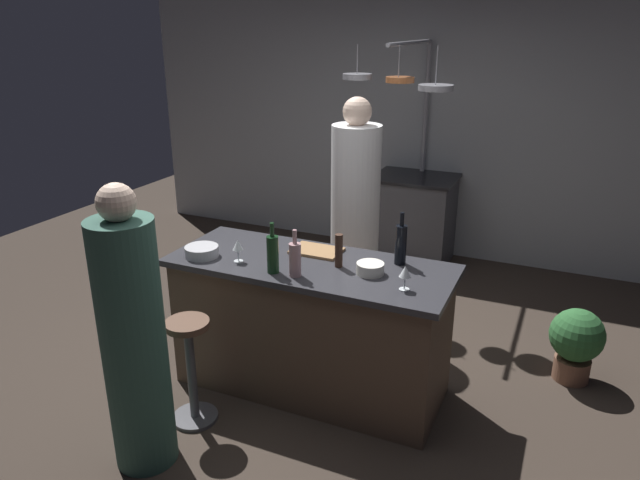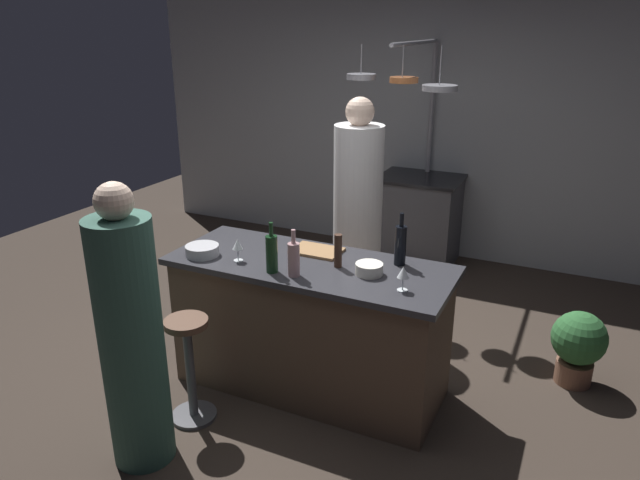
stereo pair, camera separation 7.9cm
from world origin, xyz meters
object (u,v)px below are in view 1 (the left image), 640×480
Objects in this scene: stove_range at (413,219)px; wine_glass_near_left_guest at (238,246)px; wine_bottle_dark at (401,244)px; pepper_mill at (339,251)px; mixing_bowl_steel at (202,251)px; wine_bottle_rose at (295,259)px; mixing_bowl_ceramic at (370,268)px; cutting_board at (317,251)px; wine_bottle_red at (273,253)px; chef at (355,222)px; guest_left at (134,342)px; potted_plant at (576,341)px; bar_stool_left at (191,366)px; wine_glass_near_right_guest at (405,273)px.

wine_glass_near_left_guest reaches higher than stove_range.
wine_bottle_dark is 1.01m from wine_glass_near_left_guest.
mixing_bowl_steel is at bearing -166.73° from pepper_mill.
wine_bottle_rose reaches higher than stove_range.
mixing_bowl_ceramic is (1.08, 0.18, 0.00)m from mixing_bowl_steel.
mixing_bowl_steel is at bearing -150.01° from cutting_board.
cutting_board is 1.11× the size of wine_bottle_rose.
wine_bottle_red reaches higher than mixing_bowl_ceramic.
cutting_board is at bearing 143.42° from pepper_mill.
guest_left is at bearing -102.35° from chef.
wine_bottle_red is at bearing -91.93° from chef.
guest_left is at bearing -117.34° from wine_bottle_red.
stove_range is at bearing 99.25° from mixing_bowl_ceramic.
potted_plant is at bearing 40.23° from guest_left.
bar_stool_left is 3.16× the size of mixing_bowl_steel.
chef is 10.86× the size of mixing_bowl_ceramic.
wine_glass_near_right_guest is 1.00× the size of wine_glass_near_left_guest.
stove_range is 0.56× the size of guest_left.
wine_bottle_dark is (0.55, 0.03, 0.12)m from cutting_board.
wine_bottle_dark is at bearing 3.50° from cutting_board.
wine_bottle_rose is (0.04, -0.40, 0.10)m from cutting_board.
guest_left is 4.79× the size of wine_bottle_dark.
chef is 1.77m from bar_stool_left.
wine_glass_near_right_guest is at bearing 1.87° from mixing_bowl_steel.
pepper_mill is (0.73, 1.03, 0.26)m from guest_left.
pepper_mill is 1.44× the size of wine_glass_near_left_guest.
guest_left is 1.39m from mixing_bowl_ceramic.
bar_stool_left is 0.78m from wine_glass_near_left_guest.
guest_left is at bearing -96.17° from bar_stool_left.
bar_stool_left is 4.09× the size of mixing_bowl_ceramic.
wine_bottle_dark is 0.27m from mixing_bowl_ceramic.
bar_stool_left is at bearing -120.21° from cutting_board.
wine_bottle_dark reaches higher than potted_plant.
guest_left is 0.89m from wine_glass_near_left_guest.
pepper_mill reaches higher than potted_plant.
mixing_bowl_steel is at bearing -175.86° from wine_glass_near_left_guest.
pepper_mill is at bearing 52.46° from wine_bottle_rose.
guest_left is at bearing -144.07° from wine_glass_near_right_guest.
wine_bottle_rose reaches higher than mixing_bowl_ceramic.
bar_stool_left is at bearing -67.86° from mixing_bowl_steel.
stove_range reaches higher than bar_stool_left.
chef is 1.05m from wine_bottle_dark.
chef is at bearing -93.92° from stove_range.
wine_glass_near_right_guest is (1.20, 0.87, 0.26)m from guest_left.
wine_bottle_dark is (-1.09, -0.59, 0.73)m from potted_plant.
cutting_board is 0.53m from wine_glass_near_left_guest.
bar_stool_left is at bearing -103.78° from chef.
wine_glass_near_left_guest is (-0.60, -0.19, 0.00)m from pepper_mill.
chef reaches higher than wine_bottle_rose.
stove_range is 2.74m from wine_bottle_red.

